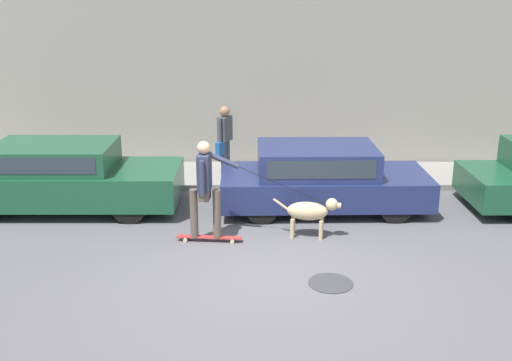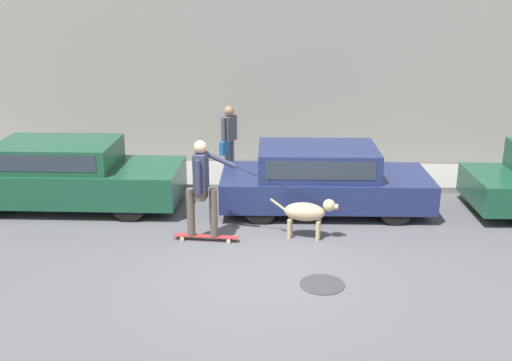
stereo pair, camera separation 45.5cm
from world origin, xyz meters
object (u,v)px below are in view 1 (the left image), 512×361
(parked_car_0, at_px, (60,178))
(skateboarder, at_px, (203,185))
(dog, at_px, (308,211))
(pedestrian_with_bag, at_px, (222,137))
(parked_car_1, at_px, (319,179))

(parked_car_0, distance_m, skateboarder, 3.30)
(parked_car_0, xyz_separation_m, skateboarder, (2.87, -1.59, 0.36))
(dog, xyz_separation_m, skateboarder, (-1.75, -0.19, 0.53))
(skateboarder, bearing_deg, dog, 10.86)
(parked_car_0, height_order, skateboarder, skateboarder)
(dog, xyz_separation_m, pedestrian_with_bag, (-1.61, 3.35, 0.50))
(parked_car_0, height_order, parked_car_1, parked_car_0)
(pedestrian_with_bag, bearing_deg, parked_car_1, 161.01)
(parked_car_0, relative_size, dog, 3.77)
(parked_car_1, bearing_deg, skateboarder, -143.98)
(parked_car_0, bearing_deg, skateboarder, -28.90)
(dog, distance_m, pedestrian_with_bag, 3.75)
(parked_car_0, bearing_deg, dog, -16.82)
(skateboarder, bearing_deg, parked_car_1, 41.89)
(parked_car_1, relative_size, dog, 3.43)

